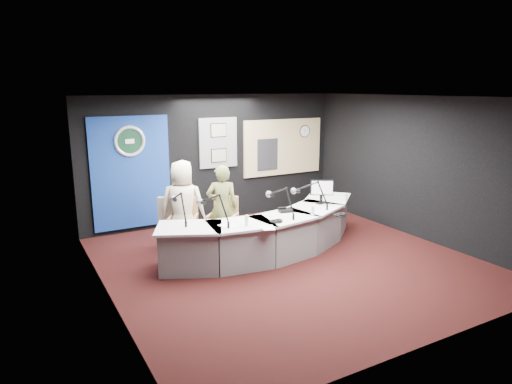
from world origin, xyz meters
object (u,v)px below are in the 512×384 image
armchair_right (222,224)px  person_man (183,206)px  broadcast_desk (270,233)px  person_woman (222,207)px  armchair_left (184,225)px

armchair_right → person_man: person_man is taller
broadcast_desk → person_woman: size_ratio=2.84×
armchair_right → person_woman: size_ratio=0.59×
person_man → person_woman: 0.72m
armchair_left → armchair_right: bearing=8.0°
armchair_right → person_woman: 0.33m
person_woman → armchair_left: bearing=3.9°
armchair_right → armchair_left: bearing=-157.4°
broadcast_desk → armchair_right: bearing=135.6°
armchair_left → person_woman: size_ratio=0.59×
broadcast_desk → armchair_right: size_ratio=4.82×
armchair_left → person_woman: person_woman is taller
armchair_left → armchair_right: (0.67, -0.27, -0.00)m
broadcast_desk → armchair_left: (-1.32, 0.91, 0.09)m
armchair_left → person_woman: bearing=8.0°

